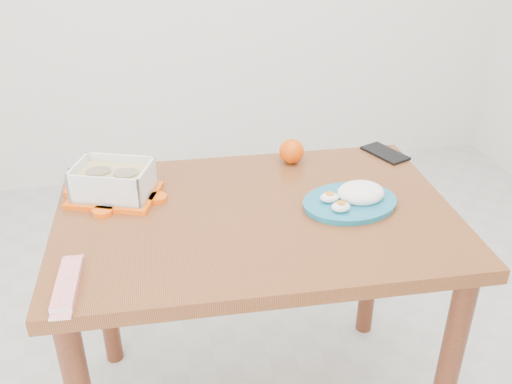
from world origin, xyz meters
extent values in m
cube|color=brown|center=(-0.09, 0.00, 0.73)|extent=(1.11, 0.77, 0.04)
cylinder|color=maroon|center=(0.37, -0.33, 0.35)|extent=(0.06, 0.06, 0.71)
cylinder|color=maroon|center=(-0.55, 0.32, 0.35)|extent=(0.06, 0.06, 0.71)
cylinder|color=maroon|center=(0.40, 0.26, 0.35)|extent=(0.06, 0.06, 0.71)
cube|color=#FC5707|center=(-0.46, 0.16, 0.76)|extent=(0.28, 0.25, 0.01)
cube|color=white|center=(-0.46, 0.16, 0.81)|extent=(0.24, 0.21, 0.09)
cube|color=tan|center=(-0.46, 0.16, 0.80)|extent=(0.23, 0.19, 0.06)
cylinder|color=#887759|center=(-0.50, 0.17, 0.82)|extent=(0.09, 0.09, 0.03)
cylinder|color=#887759|center=(-0.42, 0.15, 0.82)|extent=(0.09, 0.09, 0.03)
sphere|color=#FF6C05|center=(0.08, 0.27, 0.79)|extent=(0.08, 0.08, 0.08)
cylinder|color=#186A86|center=(0.17, -0.03, 0.76)|extent=(0.29, 0.29, 0.02)
ellipsoid|color=white|center=(0.20, -0.02, 0.79)|extent=(0.14, 0.13, 0.05)
ellipsoid|color=white|center=(0.11, -0.02, 0.78)|extent=(0.06, 0.05, 0.03)
ellipsoid|color=white|center=(0.12, -0.08, 0.78)|extent=(0.06, 0.05, 0.03)
cube|color=red|center=(-0.56, -0.23, 0.76)|extent=(0.06, 0.19, 0.02)
cube|color=black|center=(0.40, 0.26, 0.75)|extent=(0.13, 0.17, 0.01)
camera|label=1|loc=(-0.38, -1.29, 1.54)|focal=40.00mm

